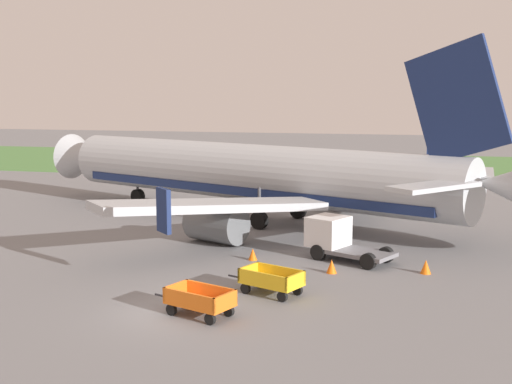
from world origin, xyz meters
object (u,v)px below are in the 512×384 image
baggage_cart_second_in_row (271,280)px  traffic_cone_near_plane (253,254)px  airplane (261,175)px  baggage_cart_nearest (200,300)px  traffic_cone_mid_apron (332,266)px  traffic_cone_by_carts (426,267)px  service_truck_beside_carts (336,237)px

baggage_cart_second_in_row → traffic_cone_near_plane: (-2.12, 5.43, -0.31)m
airplane → baggage_cart_nearest: 19.13m
baggage_cart_nearest → traffic_cone_near_plane: bearing=90.4°
baggage_cart_second_in_row → traffic_cone_mid_apron: baggage_cart_second_in_row is taller
airplane → baggage_cart_second_in_row: airplane is taller
traffic_cone_mid_apron → traffic_cone_by_carts: 4.38m
baggage_cart_nearest → service_truck_beside_carts: service_truck_beside_carts is taller
baggage_cart_nearest → traffic_cone_mid_apron: bearing=60.3°
service_truck_beside_carts → traffic_cone_mid_apron: size_ratio=7.42×
baggage_cart_second_in_row → traffic_cone_near_plane: bearing=111.4°
baggage_cart_nearest → traffic_cone_by_carts: bearing=44.1°
traffic_cone_near_plane → traffic_cone_by_carts: traffic_cone_by_carts is taller
traffic_cone_by_carts → airplane: bearing=134.0°
traffic_cone_near_plane → traffic_cone_by_carts: 8.47m
airplane → traffic_cone_by_carts: size_ratio=54.77×
airplane → traffic_cone_near_plane: (1.93, -10.15, -2.76)m
service_truck_beside_carts → traffic_cone_near_plane: bearing=-161.8°
baggage_cart_second_in_row → service_truck_beside_carts: size_ratio=0.75×
baggage_cart_second_in_row → traffic_cone_by_carts: 7.97m
baggage_cart_nearest → baggage_cart_second_in_row: 3.88m
airplane → traffic_cone_by_carts: (10.38, -10.74, -2.73)m
baggage_cart_nearest → traffic_cone_near_plane: 8.72m
baggage_cart_nearest → service_truck_beside_carts: 10.81m
traffic_cone_near_plane → baggage_cart_second_in_row: bearing=-68.6°
service_truck_beside_carts → traffic_cone_near_plane: (-4.03, -1.33, -0.80)m
baggage_cart_nearest → baggage_cart_second_in_row: same height
baggage_cart_second_in_row → traffic_cone_mid_apron: bearing=62.3°
baggage_cart_second_in_row → traffic_cone_by_carts: (6.33, 4.84, -0.27)m
service_truck_beside_carts → traffic_cone_mid_apron: (0.14, -2.85, -0.78)m
traffic_cone_near_plane → traffic_cone_mid_apron: size_ratio=0.93×
traffic_cone_by_carts → baggage_cart_nearest: bearing=-135.9°
baggage_cart_nearest → traffic_cone_by_carts: baggage_cart_nearest is taller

